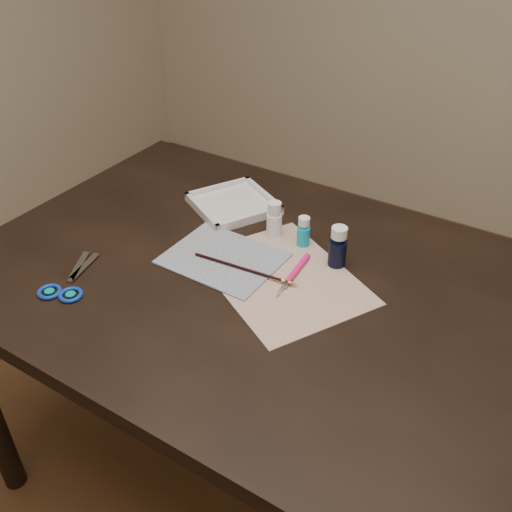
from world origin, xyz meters
The scene contains 11 objects.
ground centered at (0.00, 0.00, -0.01)m, with size 3.50×3.50×0.02m, color #422614.
table centered at (0.00, 0.00, 0.38)m, with size 1.30×0.90×0.75m, color black.
paper centered at (0.06, 0.02, 0.75)m, with size 0.37×0.28×0.00m, color silver.
canvas centered at (-0.09, 0.01, 0.75)m, with size 0.25×0.20×0.00m, color #132442.
paint_bottle_white centered at (-0.05, 0.16, 0.80)m, with size 0.04×0.04×0.09m, color white.
paint_bottle_cyan centered at (0.03, 0.16, 0.79)m, with size 0.03×0.03×0.08m, color #15A6CA.
paint_bottle_navy centered at (0.13, 0.13, 0.80)m, with size 0.04×0.04×0.10m, color black.
paintbrush centered at (-0.02, -0.01, 0.76)m, with size 0.26×0.01×0.01m, color black, non-canonical shape.
craft_knife centered at (0.07, 0.03, 0.76)m, with size 0.17×0.01×0.01m, color #F21972, non-canonical shape.
scissors centered at (-0.34, -0.23, 0.76)m, with size 0.20×0.10×0.01m, color silver, non-canonical shape.
palette_tray centered at (-0.21, 0.22, 0.76)m, with size 0.19×0.19×0.02m, color silver.
Camera 1 is at (0.54, -0.85, 1.51)m, focal length 40.00 mm.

